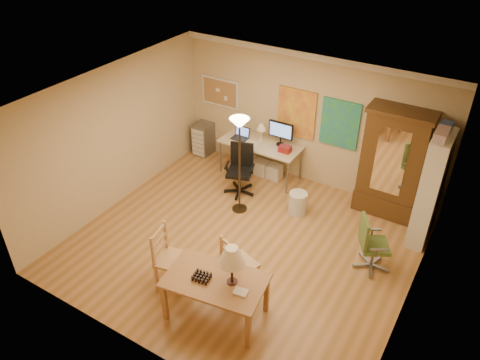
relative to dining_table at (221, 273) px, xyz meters
The scene contains 16 objects.
floor 1.78m from the dining_table, 110.35° to the left, with size 5.50×5.50×0.00m, color #9D6C37.
crown_molding 4.36m from the dining_table, 97.90° to the left, with size 5.50×0.08×0.12m, color white.
corkboard 4.77m from the dining_table, 123.37° to the left, with size 0.90×0.04×0.62m, color #9E6E4A.
art_panel_left 4.07m from the dining_table, 101.42° to the left, with size 0.80×0.04×1.00m, color yellow.
art_panel_right 3.99m from the dining_table, 88.49° to the left, with size 0.75×0.04×0.95m, color teal.
dining_table is the anchor object (origin of this frame).
ladder_chair_back 0.70m from the dining_table, 98.38° to the left, with size 0.58×0.56×0.99m.
ladder_chair_left 1.10m from the dining_table, behind, with size 0.54×0.55×1.02m.
torchiere_lamp 2.68m from the dining_table, 115.85° to the left, with size 0.35×0.35×1.92m.
computer_desk 3.89m from the dining_table, 110.56° to the left, with size 1.68×0.74×1.27m.
office_chair_black 3.24m from the dining_table, 116.75° to the left, with size 0.63×0.63×1.03m.
office_chair_green 2.63m from the dining_table, 54.43° to the left, with size 0.61×0.61×0.98m.
drawer_cart 4.79m from the dining_table, 128.30° to the left, with size 0.37×0.44×0.73m.
armoire 3.91m from the dining_table, 71.56° to the left, with size 1.14×0.54×2.10m.
bookshelf 3.84m from the dining_table, 58.53° to the left, with size 0.30×0.81×2.02m.
wastebin 2.88m from the dining_table, 92.89° to the left, with size 0.35×0.35×0.44m, color silver.
Camera 1 is at (3.18, -5.29, 5.39)m, focal length 35.00 mm.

